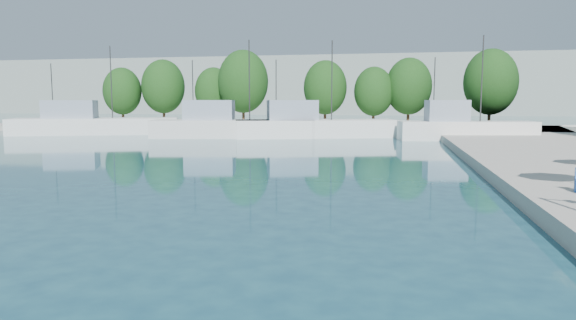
% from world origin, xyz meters
% --- Properties ---
extents(quay_far, '(90.00, 16.00, 0.60)m').
position_xyz_m(quay_far, '(-8.00, 67.00, 0.30)').
color(quay_far, '#9F9A90').
rests_on(quay_far, ground).
extents(hill_west, '(180.00, 40.00, 16.00)m').
position_xyz_m(hill_west, '(-30.00, 160.00, 8.00)').
color(hill_west, gray).
rests_on(hill_west, ground).
extents(hill_east, '(140.00, 40.00, 12.00)m').
position_xyz_m(hill_east, '(40.00, 180.00, 6.00)').
color(hill_east, gray).
rests_on(hill_east, ground).
extents(trawler_01, '(18.25, 11.05, 10.20)m').
position_xyz_m(trawler_01, '(-31.48, 55.12, 1.07)').
color(trawler_01, silver).
rests_on(trawler_01, ground).
extents(trawler_02, '(16.90, 7.55, 10.20)m').
position_xyz_m(trawler_02, '(-14.78, 53.39, 1.07)').
color(trawler_02, silver).
rests_on(trawler_02, ground).
extents(trawler_03, '(16.79, 9.30, 10.20)m').
position_xyz_m(trawler_03, '(-6.56, 55.15, 1.07)').
color(trawler_03, white).
rests_on(trawler_03, ground).
extents(trawler_04, '(12.91, 5.17, 10.20)m').
position_xyz_m(trawler_04, '(8.10, 54.43, 1.07)').
color(trawler_04, silver).
rests_on(trawler_04, ground).
extents(tree_01, '(5.25, 5.25, 7.78)m').
position_xyz_m(tree_01, '(-35.74, 69.45, 5.09)').
color(tree_01, '#3F2B19').
rests_on(tree_01, quay_far).
extents(tree_02, '(6.01, 6.01, 8.89)m').
position_xyz_m(tree_02, '(-30.15, 70.75, 5.73)').
color(tree_02, '#3F2B19').
rests_on(tree_02, quay_far).
extents(tree_03, '(5.22, 5.22, 7.73)m').
position_xyz_m(tree_03, '(-22.84, 71.12, 5.06)').
color(tree_03, '#3F2B19').
rests_on(tree_03, quay_far).
extents(tree_04, '(6.65, 6.65, 9.84)m').
position_xyz_m(tree_04, '(-18.05, 69.28, 6.28)').
color(tree_04, '#3F2B19').
rests_on(tree_04, quay_far).
extents(tree_05, '(5.72, 5.72, 8.47)m').
position_xyz_m(tree_05, '(-7.37, 71.26, 5.49)').
color(tree_05, '#3F2B19').
rests_on(tree_05, quay_far).
extents(tree_06, '(5.09, 5.09, 7.53)m').
position_xyz_m(tree_06, '(-1.01, 70.97, 4.94)').
color(tree_06, '#3F2B19').
rests_on(tree_06, quay_far).
extents(tree_07, '(5.85, 5.85, 8.66)m').
position_xyz_m(tree_07, '(3.40, 71.71, 5.60)').
color(tree_07, '#3F2B19').
rests_on(tree_07, quay_far).
extents(tree_08, '(6.29, 6.29, 9.31)m').
position_xyz_m(tree_08, '(12.82, 68.68, 5.97)').
color(tree_08, '#3F2B19').
rests_on(tree_08, quay_far).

